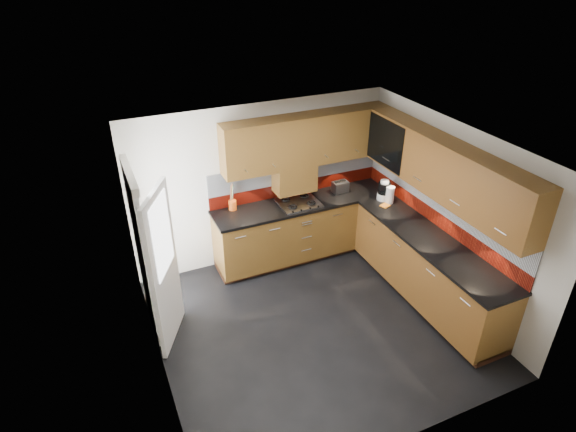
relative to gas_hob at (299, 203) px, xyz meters
name	(u,v)px	position (x,y,z in m)	size (l,w,h in m)	color
room	(319,224)	(-0.45, -1.47, 0.54)	(4.00, 3.80, 2.64)	black
base_cabinets	(360,249)	(0.62, -0.75, -0.52)	(2.70, 3.20, 0.95)	#563713
countertop	(362,220)	(0.60, -0.77, -0.03)	(2.72, 3.22, 0.04)	black
backsplash	(369,192)	(0.83, -0.54, 0.26)	(2.70, 3.20, 0.54)	maroon
upper_cabinets	(376,154)	(0.78, -0.69, 0.88)	(2.50, 3.20, 0.72)	#563713
extractor_hood	(294,178)	(0.00, 0.17, 0.33)	(0.60, 0.33, 0.40)	#563713
glass_cabinet	(394,140)	(1.26, -0.40, 0.91)	(0.32, 0.80, 0.66)	black
back_door	(152,260)	(-2.23, -0.72, 0.08)	(0.42, 1.19, 2.04)	white
gas_hob	(299,203)	(0.00, 0.00, 0.00)	(0.58, 0.51, 0.04)	silver
utensil_pot	(232,204)	(-0.93, 0.23, 0.08)	(0.11, 0.11, 0.40)	#D35013
toaster	(340,187)	(0.73, 0.09, 0.07)	(0.24, 0.16, 0.17)	silver
food_processor	(384,191)	(1.19, -0.39, 0.13)	(0.19, 0.19, 0.31)	white
paper_towel	(390,195)	(1.22, -0.51, 0.11)	(0.12, 0.12, 0.25)	white
orange_cloth	(385,206)	(1.10, -0.58, -0.01)	(0.13, 0.11, 0.01)	orange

